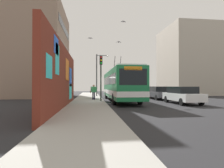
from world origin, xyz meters
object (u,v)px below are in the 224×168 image
at_px(city_bus, 120,84).
at_px(parked_car_champagne, 145,91).
at_px(street_lamp, 98,72).
at_px(parked_car_white, 182,95).
at_px(parked_car_dark_gray, 159,93).
at_px(pedestrian_midblock, 94,91).
at_px(traffic_light, 101,71).

distance_m(city_bus, parked_car_champagne, 9.03).
relative_size(parked_car_champagne, street_lamp, 0.68).
bearing_deg(parked_car_white, parked_car_dark_gray, 0.00).
bearing_deg(parked_car_white, city_bus, 54.49).
relative_size(parked_car_dark_gray, street_lamp, 0.73).
xyz_separation_m(parked_car_white, street_lamp, (11.50, 7.23, 2.95)).
bearing_deg(city_bus, parked_car_champagne, -35.42).
relative_size(city_bus, pedestrian_midblock, 7.64).
bearing_deg(street_lamp, parked_car_dark_gray, -129.07).
xyz_separation_m(city_bus, traffic_light, (-1.60, 2.15, 1.29)).
distance_m(parked_car_champagne, street_lamp, 7.82).
distance_m(pedestrian_midblock, street_lamp, 7.86).
bearing_deg(parked_car_dark_gray, street_lamp, 50.93).
bearing_deg(traffic_light, city_bus, -53.42).
distance_m(parked_car_white, parked_car_dark_gray, 5.63).
distance_m(parked_car_white, parked_car_champagne, 11.02).
bearing_deg(parked_car_white, pedestrian_midblock, 62.62).
relative_size(parked_car_white, parked_car_champagne, 1.06).
bearing_deg(traffic_light, street_lamp, -0.74).
height_order(city_bus, pedestrian_midblock, city_bus).
relative_size(pedestrian_midblock, traffic_light, 0.36).
bearing_deg(pedestrian_midblock, parked_car_champagne, -49.51).
xyz_separation_m(traffic_light, street_lamp, (9.38, -0.12, 0.65)).
bearing_deg(street_lamp, traffic_light, 179.26).
xyz_separation_m(parked_car_champagne, traffic_light, (-8.91, 7.35, 2.30)).
height_order(parked_car_champagne, street_lamp, street_lamp).
height_order(city_bus, parked_car_dark_gray, city_bus).
distance_m(city_bus, traffic_light, 2.97).
height_order(parked_car_white, pedestrian_midblock, pedestrian_midblock).
relative_size(city_bus, street_lamp, 1.97).
xyz_separation_m(parked_car_white, parked_car_dark_gray, (5.63, 0.00, 0.00)).
bearing_deg(pedestrian_midblock, traffic_light, -161.48).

